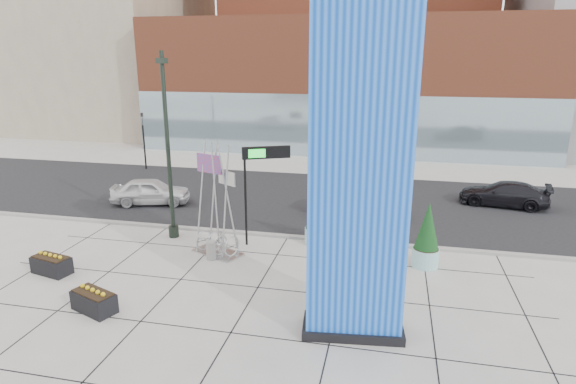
% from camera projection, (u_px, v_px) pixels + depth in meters
% --- Properties ---
extents(ground, '(160.00, 160.00, 0.00)m').
position_uv_depth(ground, '(240.00, 273.00, 18.55)').
color(ground, '#9E9991').
rests_on(ground, ground).
extents(street_asphalt, '(80.00, 12.00, 0.02)m').
position_uv_depth(street_asphalt, '(293.00, 199.00, 27.93)').
color(street_asphalt, black).
rests_on(street_asphalt, ground).
extents(curb_edge, '(80.00, 0.30, 0.12)m').
position_uv_depth(curb_edge, '(266.00, 235.00, 22.29)').
color(curb_edge, gray).
rests_on(curb_edge, ground).
extents(tower_podium, '(34.00, 10.00, 11.00)m').
position_uv_depth(tower_podium, '(344.00, 84.00, 42.13)').
color(tower_podium, brown).
rests_on(tower_podium, ground).
extents(tower_glass_front, '(34.00, 0.60, 5.00)m').
position_uv_depth(tower_glass_front, '(336.00, 126.00, 38.47)').
color(tower_glass_front, '#8CA5B2').
rests_on(tower_glass_front, ground).
extents(blue_pylon, '(3.14, 1.67, 10.03)m').
position_uv_depth(blue_pylon, '(359.00, 178.00, 13.29)').
color(blue_pylon, '#0C45BA').
rests_on(blue_pylon, ground).
extents(lamp_post, '(0.56, 0.45, 8.27)m').
position_uv_depth(lamp_post, '(169.00, 165.00, 21.28)').
color(lamp_post, black).
rests_on(lamp_post, ground).
extents(public_art_sculpture, '(2.36, 1.83, 4.81)m').
position_uv_depth(public_art_sculpture, '(217.00, 225.00, 20.04)').
color(public_art_sculpture, '#BABDBF').
rests_on(public_art_sculpture, ground).
extents(concrete_bollard, '(0.41, 0.41, 0.79)m').
position_uv_depth(concrete_bollard, '(211.00, 250.00, 19.69)').
color(concrete_bollard, gray).
rests_on(concrete_bollard, ground).
extents(overhead_street_sign, '(1.96, 1.01, 4.37)m').
position_uv_depth(overhead_street_sign, '(262.00, 163.00, 20.10)').
color(overhead_street_sign, black).
rests_on(overhead_street_sign, ground).
extents(round_planter_east, '(1.06, 1.06, 2.66)m').
position_uv_depth(round_planter_east, '(427.00, 236.00, 18.83)').
color(round_planter_east, '#95C8C7').
rests_on(round_planter_east, ground).
extents(round_planter_mid, '(0.89, 0.89, 2.24)m').
position_uv_depth(round_planter_mid, '(335.00, 222.00, 20.98)').
color(round_planter_mid, '#95C8C7').
rests_on(round_planter_mid, ground).
extents(round_planter_west, '(1.03, 1.03, 2.57)m').
position_uv_depth(round_planter_west, '(317.00, 218.00, 21.10)').
color(round_planter_west, '#95C8C7').
rests_on(round_planter_west, ground).
extents(box_planter_north, '(1.64, 1.07, 0.83)m').
position_uv_depth(box_planter_north, '(51.00, 264.00, 18.45)').
color(box_planter_north, black).
rests_on(box_planter_north, ground).
extents(box_planter_south, '(1.68, 1.25, 0.83)m').
position_uv_depth(box_planter_south, '(94.00, 300.00, 15.74)').
color(box_planter_south, black).
rests_on(box_planter_south, ground).
extents(car_white_west, '(4.57, 2.73, 1.46)m').
position_uv_depth(car_white_west, '(151.00, 191.00, 26.81)').
color(car_white_west, silver).
rests_on(car_white_west, ground).
extents(car_silver_mid, '(4.67, 2.36, 1.47)m').
position_uv_depth(car_silver_mid, '(358.00, 203.00, 24.77)').
color(car_silver_mid, '#9C9EA3').
rests_on(car_silver_mid, ground).
extents(car_dark_east, '(4.91, 2.68, 1.35)m').
position_uv_depth(car_dark_east, '(504.00, 194.00, 26.52)').
color(car_dark_east, black).
rests_on(car_dark_east, ground).
extents(traffic_signal, '(0.15, 0.18, 4.10)m').
position_uv_depth(traffic_signal, '(144.00, 138.00, 34.45)').
color(traffic_signal, black).
rests_on(traffic_signal, ground).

